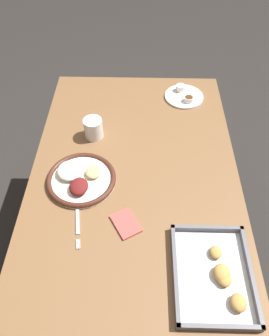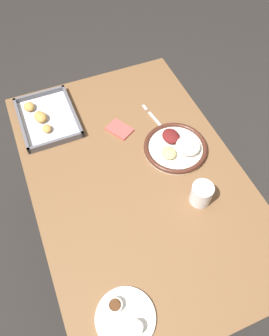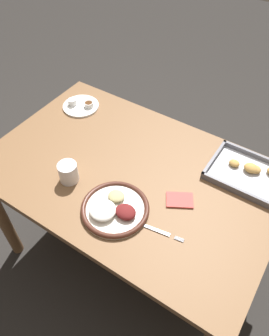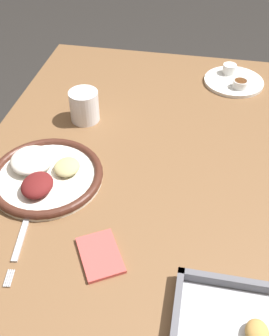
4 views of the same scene
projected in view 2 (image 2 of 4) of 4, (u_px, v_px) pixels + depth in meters
The scene contains 8 objects.
ground_plane at pixel (136, 244), 1.84m from camera, with size 8.00×8.00×0.00m, color #282623.
dining_table at pixel (136, 190), 1.35m from camera, with size 1.23×0.80×0.70m.
dinner_plate at pixel (177, 147), 1.32m from camera, with size 0.26×0.26×0.05m.
fork at pixel (156, 121), 1.42m from camera, with size 0.20×0.04×0.00m.
saucer_plate at pixel (125, 318), 0.97m from camera, with size 0.18×0.18×0.04m.
baking_tray at pixel (46, 118), 1.42m from camera, with size 0.31×0.24×0.04m.
drinking_cup at pixel (201, 194), 1.17m from camera, with size 0.08×0.08×0.09m.
napkin at pixel (120, 129), 1.39m from camera, with size 0.13×0.11×0.01m.
Camera 2 is at (-0.63, 0.27, 1.76)m, focal length 35.00 mm.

